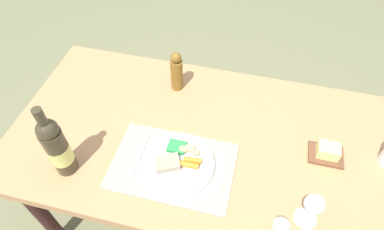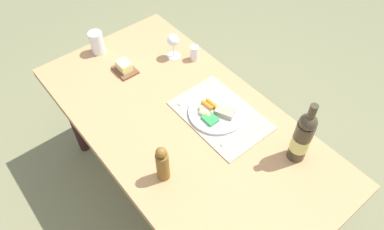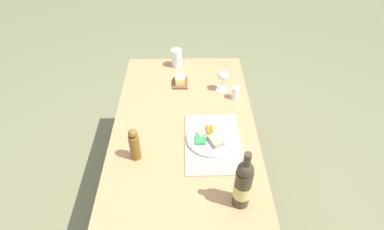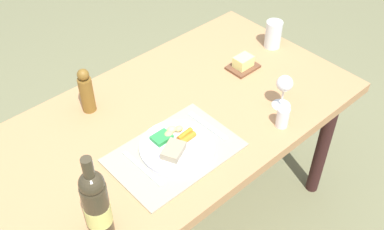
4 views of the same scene
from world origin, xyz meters
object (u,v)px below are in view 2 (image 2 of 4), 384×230
(dining_table, at_px, (183,130))
(pepper_mill, at_px, (162,164))
(knife, at_px, (194,95))
(butter_dish, at_px, (125,68))
(wine_glass, at_px, (173,41))
(wine_bottle, at_px, (302,137))
(water_tumbler, at_px, (97,44))
(salt_shaker, at_px, (194,53))
(dinner_plate, at_px, (216,112))
(fork, at_px, (238,133))

(dining_table, bearing_deg, pepper_mill, 126.58)
(knife, xyz_separation_m, butter_dish, (0.38, 0.17, 0.02))
(wine_glass, relative_size, wine_bottle, 0.44)
(knife, height_order, water_tumbler, water_tumbler)
(salt_shaker, bearing_deg, dinner_plate, 155.14)
(dinner_plate, xyz_separation_m, salt_shaker, (0.38, -0.18, 0.02))
(wine_glass, distance_m, salt_shaker, 0.13)
(wine_glass, distance_m, pepper_mill, 0.77)
(dining_table, height_order, dinner_plate, dinner_plate)
(butter_dish, relative_size, salt_shaker, 1.55)
(knife, bearing_deg, water_tumbler, 16.53)
(butter_dish, xyz_separation_m, salt_shaker, (-0.16, -0.35, 0.02))
(dinner_plate, relative_size, butter_dish, 2.11)
(pepper_mill, distance_m, salt_shaker, 0.76)
(butter_dish, height_order, water_tumbler, water_tumbler)
(wine_glass, height_order, water_tumbler, wine_glass)
(fork, bearing_deg, butter_dish, 12.78)
(water_tumbler, height_order, salt_shaker, water_tumbler)
(fork, relative_size, water_tumbler, 1.60)
(wine_bottle, xyz_separation_m, water_tumbler, (1.16, 0.31, -0.08))
(dining_table, height_order, butter_dish, butter_dish)
(fork, height_order, salt_shaker, salt_shaker)
(dining_table, height_order, knife, knife)
(water_tumbler, bearing_deg, fork, -167.87)
(wine_glass, relative_size, salt_shaker, 1.75)
(dinner_plate, relative_size, fork, 1.32)
(dining_table, xyz_separation_m, wine_glass, (0.40, -0.25, 0.18))
(wine_glass, height_order, salt_shaker, wine_glass)
(dinner_plate, bearing_deg, knife, 2.31)
(butter_dish, bearing_deg, wine_bottle, -163.03)
(wine_glass, xyz_separation_m, salt_shaker, (-0.09, -0.08, -0.06))
(pepper_mill, height_order, butter_dish, pepper_mill)
(dining_table, height_order, wine_glass, wine_glass)
(pepper_mill, bearing_deg, salt_shaker, -49.27)
(fork, xyz_separation_m, knife, (0.31, 0.00, 0.00))
(dining_table, xyz_separation_m, butter_dish, (0.47, 0.03, 0.10))
(water_tumbler, distance_m, salt_shaker, 0.54)
(dinner_plate, bearing_deg, butter_dish, 17.96)
(dinner_plate, height_order, butter_dish, butter_dish)
(dining_table, distance_m, water_tumbler, 0.71)
(pepper_mill, distance_m, butter_dish, 0.69)
(wine_glass, bearing_deg, salt_shaker, -139.87)
(water_tumbler, bearing_deg, butter_dish, -173.11)
(wine_bottle, bearing_deg, wine_glass, 0.66)
(salt_shaker, bearing_deg, knife, 140.01)
(knife, distance_m, water_tumbler, 0.64)
(dining_table, bearing_deg, fork, -147.63)
(pepper_mill, relative_size, water_tumbler, 1.52)
(fork, bearing_deg, pepper_mill, 83.27)
(knife, height_order, wine_glass, wine_glass)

